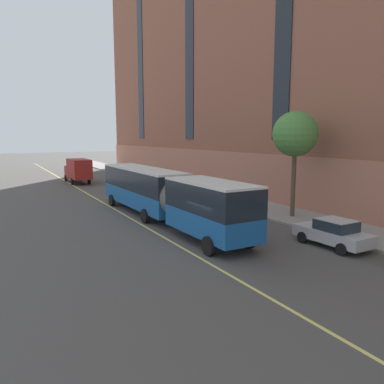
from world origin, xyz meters
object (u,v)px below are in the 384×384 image
(parked_car_navy_5, at_px, (158,183))
(box_truck, at_px, (78,170))
(parked_car_black_0, at_px, (216,200))
(parked_car_silver_4, at_px, (333,233))
(street_tree_mid_block, at_px, (295,135))
(fire_hydrant, at_px, (238,203))
(parked_car_silver_1, at_px, (125,175))
(city_bus, at_px, (163,193))

(parked_car_navy_5, distance_m, box_truck, 12.68)
(parked_car_black_0, bearing_deg, box_truck, 105.55)
(parked_car_silver_4, bearing_deg, street_tree_mid_block, 63.87)
(fire_hydrant, bearing_deg, parked_car_silver_1, 94.44)
(parked_car_silver_1, relative_size, box_truck, 0.69)
(parked_car_silver_4, relative_size, fire_hydrant, 6.00)
(city_bus, bearing_deg, parked_car_black_0, 20.65)
(parked_car_silver_4, height_order, street_tree_mid_block, street_tree_mid_block)
(city_bus, height_order, parked_car_silver_1, city_bus)
(parked_car_silver_4, height_order, parked_car_navy_5, same)
(parked_car_navy_5, bearing_deg, street_tree_mid_block, -80.26)
(parked_car_black_0, relative_size, box_truck, 0.66)
(parked_car_silver_4, bearing_deg, parked_car_black_0, 89.33)
(fire_hydrant, bearing_deg, street_tree_mid_block, -72.74)
(city_bus, relative_size, fire_hydrant, 26.50)
(city_bus, xyz_separation_m, box_truck, (-0.60, 25.37, -0.30))
(parked_car_black_0, xyz_separation_m, fire_hydrant, (1.58, -0.82, -0.29))
(parked_car_navy_5, bearing_deg, parked_car_black_0, -90.00)
(street_tree_mid_block, xyz_separation_m, fire_hydrant, (-1.50, 4.83, -5.63))
(parked_car_silver_1, height_order, street_tree_mid_block, street_tree_mid_block)
(parked_car_silver_4, distance_m, fire_hydrant, 11.53)
(street_tree_mid_block, bearing_deg, parked_car_silver_1, 96.67)
(parked_car_silver_4, xyz_separation_m, parked_car_navy_5, (0.14, 24.51, 0.00))
(city_bus, relative_size, street_tree_mid_block, 2.49)
(parked_car_silver_4, bearing_deg, box_truck, 100.10)
(parked_car_black_0, bearing_deg, fire_hydrant, -27.50)
(parked_car_black_0, distance_m, street_tree_mid_block, 8.37)
(city_bus, bearing_deg, street_tree_mid_block, -21.14)
(parked_car_black_0, distance_m, parked_car_navy_5, 12.29)
(box_truck, relative_size, street_tree_mid_block, 0.90)
(street_tree_mid_block, bearing_deg, box_truck, 108.29)
(city_bus, height_order, parked_car_navy_5, city_bus)
(street_tree_mid_block, bearing_deg, fire_hydrant, 107.26)
(city_bus, relative_size, parked_car_navy_5, 4.18)
(parked_car_silver_4, bearing_deg, parked_car_navy_5, 89.67)
(parked_car_black_0, bearing_deg, parked_car_navy_5, 90.00)
(parked_car_silver_1, bearing_deg, box_truck, 177.76)
(city_bus, height_order, box_truck, city_bus)
(city_bus, xyz_separation_m, street_tree_mid_block, (8.92, -3.45, 4.06))
(parked_car_navy_5, distance_m, street_tree_mid_block, 18.97)
(parked_car_silver_1, xyz_separation_m, parked_car_navy_5, (0.26, -10.63, -0.00))
(parked_car_silver_1, xyz_separation_m, street_tree_mid_block, (3.34, -28.57, 5.34))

